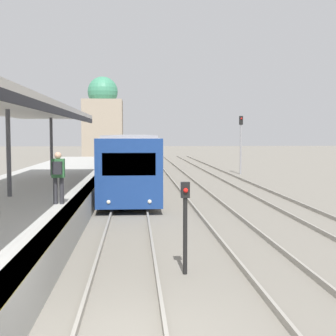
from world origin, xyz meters
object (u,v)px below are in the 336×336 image
(person_on_platform, at_px, (58,173))
(train_near, at_px, (132,153))
(signal_post_near, at_px, (185,218))
(signal_mast_far, at_px, (241,137))

(person_on_platform, bearing_deg, train_near, 83.89)
(signal_post_near, bearing_deg, person_on_platform, 128.47)
(signal_post_near, relative_size, signal_mast_far, 0.46)
(person_on_platform, height_order, signal_mast_far, signal_mast_far)
(train_near, height_order, signal_post_near, train_near)
(signal_post_near, height_order, signal_mast_far, signal_mast_far)
(train_near, bearing_deg, signal_post_near, -86.85)
(person_on_platform, distance_m, signal_post_near, 5.79)
(train_near, bearing_deg, signal_mast_far, 9.23)
(person_on_platform, distance_m, train_near, 20.68)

